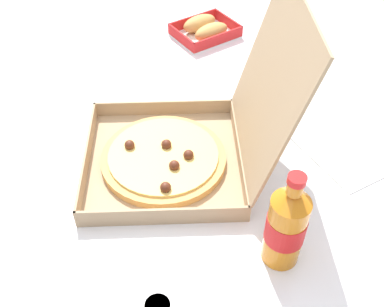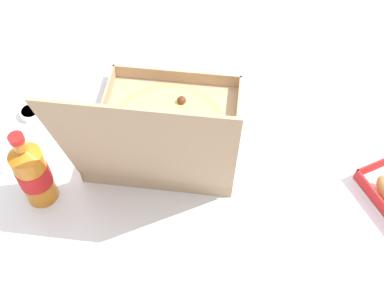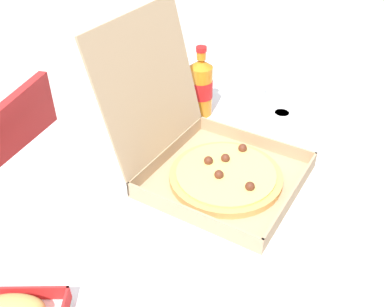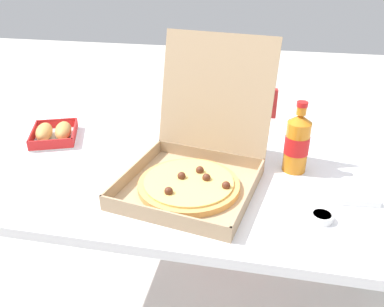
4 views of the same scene
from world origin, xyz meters
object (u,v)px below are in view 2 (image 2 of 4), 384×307
pizza_box_open (164,131)px  dipping_sauce_cup (31,113)px  cola_bottle (33,173)px  paper_menu (142,291)px

pizza_box_open → dipping_sauce_cup: (0.35, -0.12, -0.04)m
pizza_box_open → dipping_sauce_cup: 0.37m
cola_bottle → paper_menu: (-0.23, 0.25, -0.09)m
pizza_box_open → dipping_sauce_cup: size_ratio=9.03×
pizza_box_open → dipping_sauce_cup: bearing=-18.5°
pizza_box_open → cola_bottle: pizza_box_open is taller
cola_bottle → paper_menu: 0.35m
cola_bottle → paper_menu: cola_bottle is taller
cola_bottle → paper_menu: size_ratio=1.07×
pizza_box_open → dipping_sauce_cup: pizza_box_open is taller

